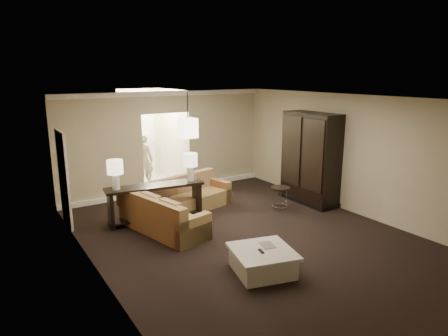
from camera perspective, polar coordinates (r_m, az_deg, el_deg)
ground at (r=8.22m, az=3.98°, el=-10.07°), size 8.00×8.00×0.00m
wall_back at (r=11.17m, az=-8.20°, el=3.65°), size 6.00×0.04×2.80m
wall_left at (r=6.50m, az=-17.66°, el=-3.99°), size 0.04×8.00×2.80m
wall_right at (r=9.82m, az=18.36°, el=1.75°), size 0.04×8.00×2.80m
ceiling at (r=7.55m, az=4.33°, el=9.79°), size 6.00×8.00×0.02m
crown_molding at (r=10.97m, az=-8.32°, el=10.47°), size 6.00×0.10×0.12m
baseboard at (r=11.42m, az=-7.87°, el=-3.03°), size 6.00×0.10×0.12m
side_door at (r=9.24m, az=-21.91°, el=-1.48°), size 0.05×0.90×2.10m
foyer at (r=12.40m, az=-10.76°, el=4.06°), size 1.44×2.02×2.80m
sectional_sofa at (r=9.19m, az=-6.82°, el=-5.33°), size 2.90×2.69×0.83m
coffee_table at (r=6.91m, az=5.52°, el=-13.03°), size 1.21×1.21×0.42m
console_table at (r=9.12m, az=-9.76°, el=-4.46°), size 2.23×0.79×0.84m
armoire at (r=10.41m, az=12.26°, el=1.13°), size 0.69×1.61×2.32m
drink_table at (r=9.82m, az=8.04°, el=-3.65°), size 0.46×0.46×0.58m
table_lamp_left at (r=8.75m, az=-15.29°, el=-0.27°), size 0.34×0.34×0.65m
table_lamp_right at (r=9.16m, az=-4.85°, el=0.77°), size 0.34×0.34×0.65m
pendant_light at (r=9.92m, az=-5.17°, el=5.74°), size 0.38×0.38×1.09m
person at (r=11.70m, az=-11.49°, el=1.38°), size 0.75×0.63×1.76m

